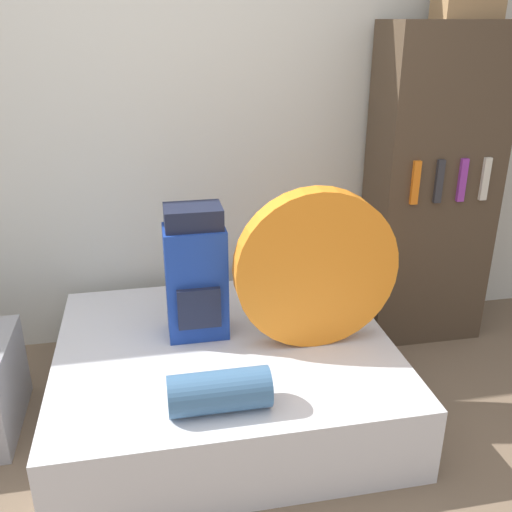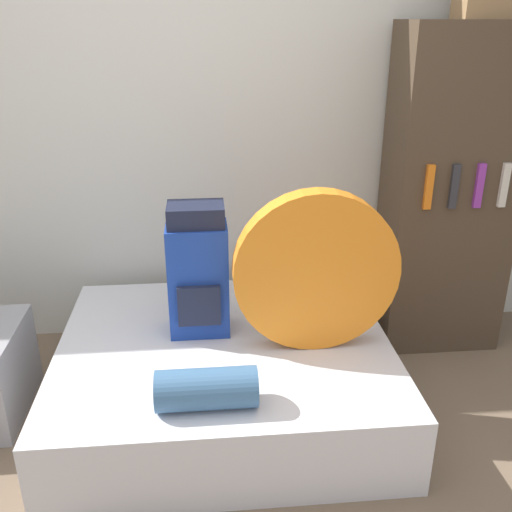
{
  "view_description": "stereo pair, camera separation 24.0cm",
  "coord_description": "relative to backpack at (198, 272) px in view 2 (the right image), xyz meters",
  "views": [
    {
      "loc": [
        -0.1,
        -1.6,
        1.85
      ],
      "look_at": [
        0.37,
        0.8,
        0.82
      ],
      "focal_mm": 40.0,
      "sensor_mm": 36.0,
      "label": 1
    },
    {
      "loc": [
        0.14,
        -1.64,
        1.85
      ],
      "look_at": [
        0.37,
        0.8,
        0.82
      ],
      "focal_mm": 40.0,
      "sensor_mm": 36.0,
      "label": 2
    }
  ],
  "objects": [
    {
      "name": "wall_back",
      "position": [
        -0.09,
        0.72,
        0.6
      ],
      "size": [
        8.0,
        0.05,
        2.6
      ],
      "color": "silver",
      "rests_on": "ground_plane"
    },
    {
      "name": "bookshelf",
      "position": [
        1.42,
        0.44,
        0.23
      ],
      "size": [
        0.69,
        0.42,
        1.84
      ],
      "color": "#473828",
      "rests_on": "ground_plane"
    },
    {
      "name": "sleeping_roll",
      "position": [
        0.02,
        -0.63,
        -0.24
      ],
      "size": [
        0.41,
        0.17,
        0.17
      ],
      "color": "#3D668E",
      "rests_on": "bed"
    },
    {
      "name": "tent_bag",
      "position": [
        0.55,
        -0.19,
        0.07
      ],
      "size": [
        0.78,
        0.11,
        0.78
      ],
      "color": "orange",
      "rests_on": "bed"
    },
    {
      "name": "backpack",
      "position": [
        0.0,
        0.0,
        0.0
      ],
      "size": [
        0.29,
        0.24,
        0.67
      ],
      "color": "navy",
      "rests_on": "bed"
    },
    {
      "name": "bed",
      "position": [
        0.12,
        -0.13,
        -0.51
      ],
      "size": [
        1.62,
        1.41,
        0.37
      ],
      "color": "silver",
      "rests_on": "ground_plane"
    }
  ]
}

